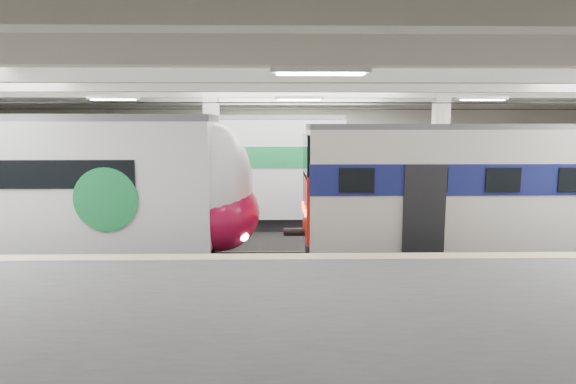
{
  "coord_description": "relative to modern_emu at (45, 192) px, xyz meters",
  "views": [
    {
      "loc": [
        -0.67,
        -13.86,
        4.08
      ],
      "look_at": [
        -0.38,
        1.0,
        2.0
      ],
      "focal_mm": 30.0,
      "sensor_mm": 36.0,
      "label": 1
    }
  ],
  "objects": [
    {
      "name": "older_rer",
      "position": [
        13.61,
        0.0,
        0.01
      ],
      "size": [
        12.29,
        2.71,
        4.11
      ],
      "color": "beige",
      "rests_on": "ground"
    },
    {
      "name": "modern_emu",
      "position": [
        0.0,
        0.0,
        0.0
      ],
      "size": [
        13.48,
        2.78,
        4.36
      ],
      "color": "white",
      "rests_on": "ground"
    },
    {
      "name": "station_hall",
      "position": [
        7.42,
        -1.74,
        1.1
      ],
      "size": [
        36.0,
        24.0,
        5.75
      ],
      "color": "black",
      "rests_on": "ground"
    },
    {
      "name": "far_train",
      "position": [
        2.32,
        5.5,
        0.15
      ],
      "size": [
        13.92,
        2.86,
        4.44
      ],
      "rotation": [
        0.0,
        0.0,
        -0.0
      ],
      "color": "white",
      "rests_on": "ground"
    }
  ]
}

